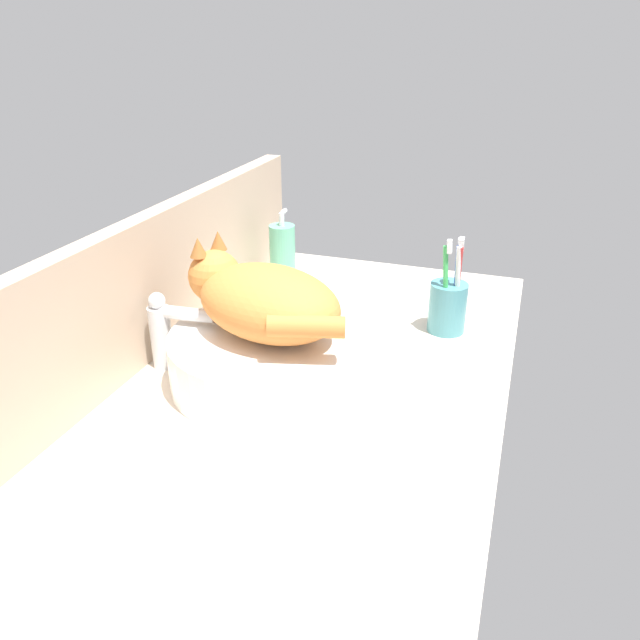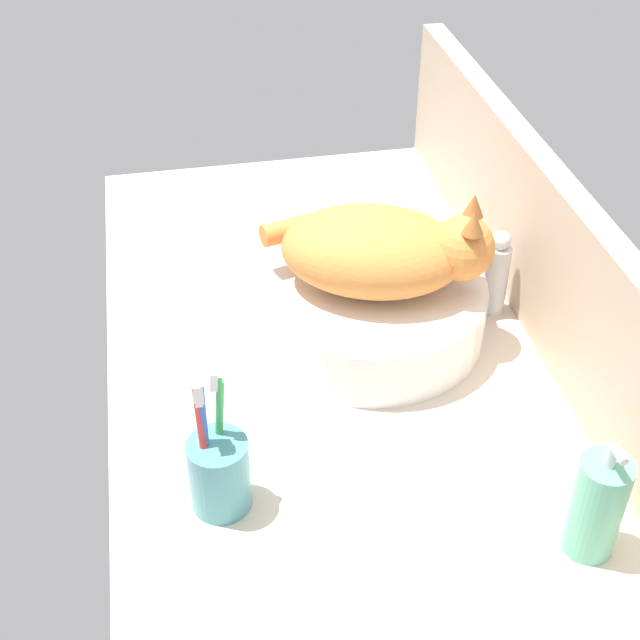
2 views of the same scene
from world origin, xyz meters
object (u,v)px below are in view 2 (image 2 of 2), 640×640
object	(u,v)px
faucet	(490,270)
toothbrush_cup	(218,470)
cat	(383,250)
soap_dispenser	(597,506)
sink_basin	(370,308)

from	to	relation	value
faucet	toothbrush_cup	xyz separation A→B (cm)	(29.22, -42.47, -1.87)
cat	soap_dispenser	world-z (taller)	cat
faucet	soap_dispenser	bearing A→B (deg)	-4.42
sink_basin	faucet	size ratio (longest dim) A/B	2.40
cat	soap_dispenser	xyz separation A→B (cm)	(41.22, 13.42, -7.63)
faucet	toothbrush_cup	size ratio (longest dim) A/B	0.73
cat	toothbrush_cup	xyz separation A→B (cm)	(27.27, -25.71, -8.78)
sink_basin	soap_dispenser	size ratio (longest dim) A/B	2.01
cat	toothbrush_cup	size ratio (longest dim) A/B	1.62
faucet	toothbrush_cup	distance (cm)	51.58
sink_basin	toothbrush_cup	world-z (taller)	toothbrush_cup
sink_basin	cat	size ratio (longest dim) A/B	1.08
cat	sink_basin	bearing A→B (deg)	-105.73
cat	faucet	world-z (taller)	cat
soap_dispenser	sink_basin	bearing A→B (deg)	-160.49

